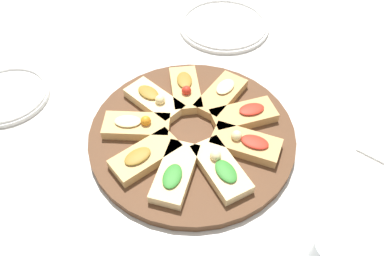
# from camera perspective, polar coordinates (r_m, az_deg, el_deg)

# --- Properties ---
(ground_plane) EXTENTS (3.00, 3.00, 0.00)m
(ground_plane) POSITION_cam_1_polar(r_m,az_deg,el_deg) (0.77, 0.00, -1.37)
(ground_plane) COLOR beige
(serving_board) EXTENTS (0.42, 0.42, 0.02)m
(serving_board) POSITION_cam_1_polar(r_m,az_deg,el_deg) (0.77, 0.00, -0.94)
(serving_board) COLOR #51331E
(serving_board) RESTS_ON ground_plane
(focaccia_slice_0) EXTENTS (0.14, 0.13, 0.04)m
(focaccia_slice_0) POSITION_cam_1_polar(r_m,az_deg,el_deg) (0.83, -1.02, 5.95)
(focaccia_slice_0) COLOR tan
(focaccia_slice_0) RESTS_ON serving_board
(focaccia_slice_1) EXTENTS (0.09, 0.14, 0.04)m
(focaccia_slice_1) POSITION_cam_1_polar(r_m,az_deg,el_deg) (0.81, -5.81, 4.25)
(focaccia_slice_1) COLOR #E5C689
(focaccia_slice_1) RESTS_ON serving_board
(focaccia_slice_2) EXTENTS (0.12, 0.15, 0.04)m
(focaccia_slice_2) POSITION_cam_1_polar(r_m,az_deg,el_deg) (0.76, -8.45, 0.39)
(focaccia_slice_2) COLOR tan
(focaccia_slice_2) RESTS_ON serving_board
(focaccia_slice_3) EXTENTS (0.15, 0.10, 0.03)m
(focaccia_slice_3) POSITION_cam_1_polar(r_m,az_deg,el_deg) (0.71, -7.14, -4.27)
(focaccia_slice_3) COLOR tan
(focaccia_slice_3) RESTS_ON serving_board
(focaccia_slice_4) EXTENTS (0.14, 0.09, 0.03)m
(focaccia_slice_4) POSITION_cam_1_polar(r_m,az_deg,el_deg) (0.69, -2.58, -6.88)
(focaccia_slice_4) COLOR #E5C689
(focaccia_slice_4) RESTS_ON serving_board
(focaccia_slice_5) EXTENTS (0.12, 0.14, 0.04)m
(focaccia_slice_5) POSITION_cam_1_polar(r_m,az_deg,el_deg) (0.69, 4.41, -6.14)
(focaccia_slice_5) COLOR #E5C689
(focaccia_slice_5) RESTS_ON serving_board
(focaccia_slice_6) EXTENTS (0.08, 0.14, 0.04)m
(focaccia_slice_6) POSITION_cam_1_polar(r_m,az_deg,el_deg) (0.73, 8.21, -2.33)
(focaccia_slice_6) COLOR tan
(focaccia_slice_6) RESTS_ON serving_board
(focaccia_slice_7) EXTENTS (0.14, 0.13, 0.03)m
(focaccia_slice_7) POSITION_cam_1_polar(r_m,az_deg,el_deg) (0.78, 7.93, 1.97)
(focaccia_slice_7) COLOR tan
(focaccia_slice_7) RESTS_ON serving_board
(focaccia_slice_8) EXTENTS (0.14, 0.07, 0.03)m
(focaccia_slice_8) POSITION_cam_1_polar(r_m,az_deg,el_deg) (0.82, 4.48, 5.04)
(focaccia_slice_8) COLOR tan
(focaccia_slice_8) RESTS_ON serving_board
(plate_left) EXTENTS (0.19, 0.19, 0.02)m
(plate_left) POSITION_cam_1_polar(r_m,az_deg,el_deg) (0.94, -26.37, 4.48)
(plate_left) COLOR white
(plate_left) RESTS_ON ground_plane
(plate_right) EXTENTS (0.25, 0.25, 0.02)m
(plate_right) POSITION_cam_1_polar(r_m,az_deg,el_deg) (1.06, 4.88, 15.43)
(plate_right) COLOR white
(plate_right) RESTS_ON ground_plane
(water_glass) EXTENTS (0.06, 0.06, 0.08)m
(water_glass) POSITION_cam_1_polar(r_m,az_deg,el_deg) (0.64, 20.16, -17.75)
(water_glass) COLOR silver
(water_glass) RESTS_ON ground_plane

